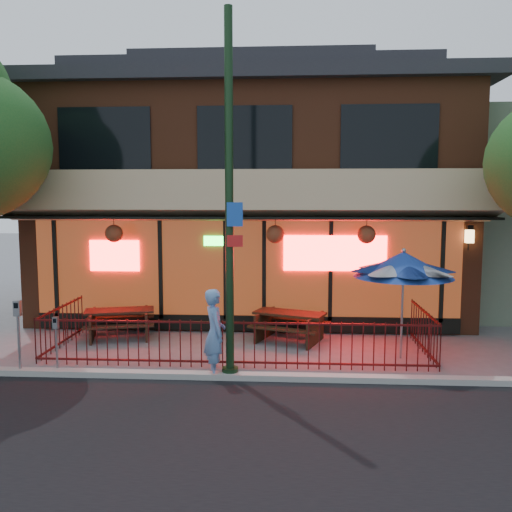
% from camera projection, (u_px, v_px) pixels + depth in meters
% --- Properties ---
extents(ground, '(80.00, 80.00, 0.00)m').
position_uv_depth(ground, '(232.00, 371.00, 11.02)').
color(ground, gray).
rests_on(ground, ground).
extents(curb, '(80.00, 0.25, 0.12)m').
position_uv_depth(curb, '(230.00, 376.00, 10.52)').
color(curb, '#999993').
rests_on(curb, ground).
extents(restaurant_building, '(12.96, 9.49, 8.05)m').
position_uv_depth(restaurant_building, '(255.00, 178.00, 17.63)').
color(restaurant_building, brown).
rests_on(restaurant_building, ground).
extents(patio_fence, '(8.44, 2.62, 1.00)m').
position_uv_depth(patio_fence, '(235.00, 334.00, 11.45)').
color(patio_fence, '#460F0F').
rests_on(patio_fence, ground).
extents(street_light, '(0.43, 0.32, 7.00)m').
position_uv_depth(street_light, '(229.00, 217.00, 10.28)').
color(street_light, black).
rests_on(street_light, ground).
extents(picnic_table_left, '(1.96, 1.67, 0.72)m').
position_uv_depth(picnic_table_left, '(120.00, 319.00, 13.54)').
color(picnic_table_left, '#351E13').
rests_on(picnic_table_left, ground).
extents(picnic_table_right, '(2.05, 1.81, 0.73)m').
position_uv_depth(picnic_table_right, '(289.00, 322.00, 13.23)').
color(picnic_table_right, '#301F10').
rests_on(picnic_table_right, ground).
extents(patio_umbrella, '(2.13, 2.13, 2.43)m').
position_uv_depth(patio_umbrella, '(403.00, 265.00, 11.65)').
color(patio_umbrella, gray).
rests_on(patio_umbrella, ground).
extents(pedestrian, '(0.61, 0.74, 1.75)m').
position_uv_depth(pedestrian, '(215.00, 333.00, 10.60)').
color(pedestrian, '#6089C1').
rests_on(pedestrian, ground).
extents(parking_meter_near, '(0.10, 0.09, 1.16)m').
position_uv_depth(parking_meter_near, '(56.00, 335.00, 10.75)').
color(parking_meter_near, gray).
rests_on(parking_meter_near, ground).
extents(parking_meter_far, '(0.13, 0.12, 1.50)m').
position_uv_depth(parking_meter_far, '(18.00, 325.00, 10.69)').
color(parking_meter_far, gray).
rests_on(parking_meter_far, ground).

